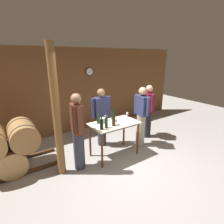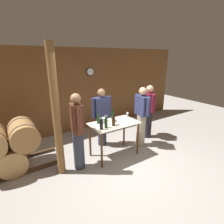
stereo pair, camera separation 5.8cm
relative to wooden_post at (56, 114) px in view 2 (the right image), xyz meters
name	(u,v)px [view 2 (the right image)]	position (x,y,z in m)	size (l,w,h in m)	color
ground_plane	(129,169)	(1.30, -0.74, -1.35)	(14.00, 14.00, 0.00)	#9E9993
back_wall	(78,91)	(1.30, 2.02, 0.00)	(8.40, 0.08, 2.70)	brown
barrel_rack	(1,150)	(-1.04, 0.70, -0.82)	(2.64, 0.82, 1.10)	#4C331E
tasting_table	(114,129)	(1.35, -0.04, -0.63)	(1.18, 0.70, 0.88)	beige
wooden_post	(56,114)	(0.00, 0.00, 0.00)	(0.16, 0.16, 2.70)	brown
wine_bottle_far_left	(101,124)	(0.89, -0.21, -0.34)	(0.08, 0.08, 0.33)	black
wine_bottle_left	(98,119)	(1.00, 0.14, -0.35)	(0.07, 0.07, 0.30)	#193819
wine_bottle_center	(106,123)	(1.02, -0.19, -0.35)	(0.07, 0.07, 0.31)	black
wine_bottle_right	(114,121)	(1.23, -0.19, -0.35)	(0.08, 0.08, 0.30)	black
wine_bottle_far_right	(113,115)	(1.46, 0.20, -0.35)	(0.06, 0.06, 0.28)	black
wine_glass_near_left	(106,117)	(1.25, 0.19, -0.36)	(0.06, 0.06, 0.15)	silver
wine_glass_near_center	(116,121)	(1.33, -0.14, -0.37)	(0.07, 0.07, 0.13)	silver
wine_glass_near_right	(127,114)	(1.88, 0.13, -0.37)	(0.06, 0.06, 0.13)	silver
ice_bucket	(103,120)	(1.14, 0.16, -0.41)	(0.12, 0.12, 0.11)	silver
person_host	(102,116)	(1.38, 0.62, -0.50)	(0.59, 0.24, 1.62)	#333847
person_visitor_with_scarf	(149,111)	(2.82, 0.29, -0.49)	(0.34, 0.56, 1.63)	#232328
person_visitor_bearded	(78,131)	(0.40, -0.05, -0.44)	(0.29, 0.58, 1.72)	#333847
person_visitor_near_door	(142,116)	(2.26, -0.01, -0.47)	(0.25, 0.59, 1.67)	#B7AD93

